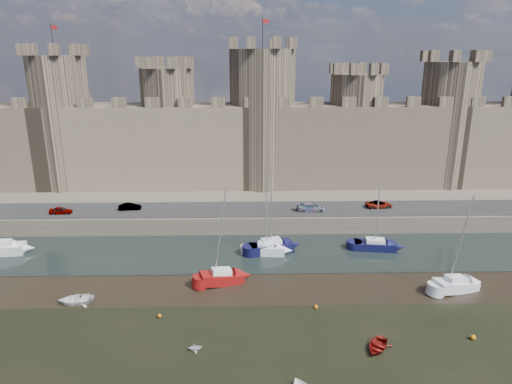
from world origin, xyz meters
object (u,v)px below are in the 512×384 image
sailboat_0 (0,248)px  sailboat_4 (222,277)px  sailboat_5 (455,284)px  sailboat_2 (266,249)px  sailboat_1 (271,246)px  car_0 (61,211)px  car_1 (130,207)px  sailboat_3 (375,245)px  car_2 (311,207)px  car_3 (379,204)px

sailboat_0 → sailboat_4: (28.86, -8.48, -0.03)m
sailboat_0 → sailboat_4: sailboat_4 is taller
sailboat_5 → sailboat_2: bearing=137.3°
sailboat_1 → sailboat_4: 10.20m
car_0 → car_1: (9.58, 1.50, -0.00)m
sailboat_2 → sailboat_3: size_ratio=1.09×
sailboat_5 → car_0: bearing=142.2°
sailboat_2 → car_2: bearing=57.3°
sailboat_4 → sailboat_5: 25.59m
car_2 → sailboat_1: 11.16m
car_1 → sailboat_5: sailboat_5 is taller
car_2 → sailboat_1: sailboat_1 is taller
car_0 → car_2: size_ratio=0.74×
sailboat_1 → sailboat_3: (13.70, 0.50, -0.13)m
car_0 → car_1: car_0 is taller
car_2 → car_3: car_2 is taller
sailboat_5 → sailboat_4: bearing=158.2°
car_0 → sailboat_3: size_ratio=0.34×
sailboat_3 → car_2: bearing=139.1°
car_0 → sailboat_0: bearing=148.9°
car_3 → sailboat_5: 20.93m
car_3 → sailboat_1: size_ratio=0.35×
sailboat_1 → sailboat_5: (19.47, -10.44, -0.09)m
sailboat_2 → sailboat_5: size_ratio=0.94×
car_3 → sailboat_5: size_ratio=0.37×
car_1 → sailboat_4: size_ratio=0.29×
car_0 → sailboat_2: 30.82m
sailboat_5 → sailboat_0: bearing=152.0°
sailboat_2 → sailboat_4: size_ratio=0.90×
car_2 → car_3: size_ratio=1.07×
car_0 → sailboat_0: 9.79m
car_2 → sailboat_1: size_ratio=0.38×
car_3 → sailboat_5: sailboat_5 is taller
car_3 → car_2: bearing=91.4°
car_1 → sailboat_3: 35.53m
car_2 → car_0: bearing=91.0°
car_0 → car_3: car_3 is taller
car_1 → sailboat_5: (39.94, -20.40, -2.26)m
car_2 → sailboat_5: sailboat_5 is taller
sailboat_0 → sailboat_1: bearing=-5.5°
car_1 → sailboat_5: bearing=-123.6°
sailboat_0 → sailboat_1: 34.89m
car_3 → sailboat_1: sailboat_1 is taller
car_1 → sailboat_0: (-14.42, -9.72, -2.19)m
sailboat_1 → sailboat_5: bearing=-43.9°
sailboat_3 → sailboat_4: bearing=-148.1°
sailboat_4 → sailboat_0: bearing=146.0°
sailboat_1 → sailboat_3: size_ratio=1.20×
sailboat_5 → sailboat_3: bearing=100.9°
car_0 → sailboat_0: sailboat_0 is taller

